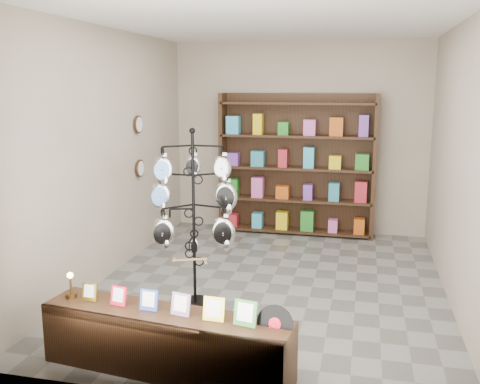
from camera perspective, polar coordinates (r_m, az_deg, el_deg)
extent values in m
plane|color=slate|center=(6.47, 3.22, -9.71)|extent=(5.00, 5.00, 0.00)
plane|color=#AD9E8B|center=(8.56, 6.26, 5.75)|extent=(4.00, 0.00, 4.00)
plane|color=#AD9E8B|center=(3.70, -3.30, -1.53)|extent=(4.00, 0.00, 4.00)
plane|color=#AD9E8B|center=(6.73, -13.69, 4.00)|extent=(0.00, 5.00, 5.00)
plane|color=#AD9E8B|center=(6.09, 22.28, 2.73)|extent=(0.00, 5.00, 5.00)
plane|color=white|center=(6.08, 3.54, 17.72)|extent=(5.00, 5.00, 0.00)
cylinder|color=black|center=(5.91, -4.80, -11.69)|extent=(0.49, 0.49, 0.03)
cylinder|color=black|center=(5.62, -4.95, -3.09)|extent=(0.04, 0.04, 1.85)
sphere|color=black|center=(5.46, -5.12, 6.54)|extent=(0.06, 0.06, 0.06)
ellipsoid|color=silver|center=(5.90, -4.88, -5.86)|extent=(0.10, 0.06, 0.19)
cube|color=tan|center=(5.47, -5.40, -7.18)|extent=(0.33, 0.15, 0.04)
cube|color=black|center=(4.58, -7.91, -15.57)|extent=(2.14, 0.68, 0.52)
cube|color=yellow|center=(4.80, -15.74, -10.22)|extent=(0.14, 0.07, 0.15)
cube|color=red|center=(4.64, -12.81, -10.75)|extent=(0.15, 0.07, 0.16)
cube|color=#263FA5|center=(4.50, -9.68, -11.29)|extent=(0.16, 0.07, 0.17)
cube|color=#E54C33|center=(4.37, -6.33, -11.83)|extent=(0.17, 0.07, 0.18)
cube|color=yellow|center=(4.26, -2.78, -12.35)|extent=(0.18, 0.08, 0.19)
cube|color=#337233|center=(4.17, 0.58, -12.80)|extent=(0.19, 0.08, 0.20)
cylinder|color=black|center=(4.18, 3.74, -13.83)|extent=(0.29, 0.10, 0.28)
cylinder|color=red|center=(4.17, 3.73, -13.85)|extent=(0.10, 0.04, 0.10)
cylinder|color=#463014|center=(4.93, -17.55, -10.46)|extent=(0.10, 0.10, 0.04)
cylinder|color=#463014|center=(4.90, -17.61, -9.52)|extent=(0.02, 0.02, 0.13)
sphere|color=#FFBF59|center=(4.87, -17.67, -8.46)|extent=(0.05, 0.05, 0.05)
cube|color=black|center=(8.54, 6.16, 3.04)|extent=(2.40, 0.04, 2.20)
cube|color=black|center=(8.61, -1.80, 3.17)|extent=(0.06, 0.36, 2.20)
cube|color=black|center=(8.32, 14.11, 2.55)|extent=(0.06, 0.36, 2.20)
cube|color=black|center=(8.60, 5.88, -4.04)|extent=(2.36, 0.36, 0.04)
cube|color=black|center=(8.48, 5.94, -0.79)|extent=(2.36, 0.36, 0.03)
cube|color=black|center=(8.39, 6.01, 2.55)|extent=(2.36, 0.36, 0.04)
cube|color=black|center=(8.33, 6.08, 5.95)|extent=(2.36, 0.36, 0.04)
cube|color=black|center=(8.30, 6.16, 9.39)|extent=(2.36, 0.36, 0.04)
cylinder|color=black|center=(7.41, -10.80, 7.09)|extent=(0.03, 0.24, 0.24)
cylinder|color=black|center=(7.47, -10.63, 2.50)|extent=(0.03, 0.24, 0.24)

